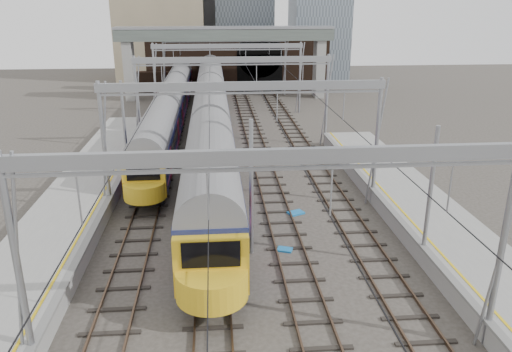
{
  "coord_description": "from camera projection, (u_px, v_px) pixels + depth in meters",
  "views": [
    {
      "loc": [
        -1.73,
        -20.85,
        12.17
      ],
      "look_at": [
        0.67,
        7.05,
        2.4
      ],
      "focal_mm": 35.0,
      "sensor_mm": 36.0,
      "label": 1
    }
  ],
  "objects": [
    {
      "name": "tracks",
      "position": [
        238.0,
        171.0,
        37.87
      ],
      "size": [
        14.4,
        80.0,
        0.22
      ],
      "color": "#4C3828",
      "rests_on": "ground"
    },
    {
      "name": "overhead_line",
      "position": [
        233.0,
        73.0,
        41.81
      ],
      "size": [
        16.8,
        80.0,
        8.0
      ],
      "color": "gray",
      "rests_on": "ground"
    },
    {
      "name": "signal_near_left",
      "position": [
        201.0,
        197.0,
        24.57
      ],
      "size": [
        0.36,
        0.47,
        4.91
      ],
      "rotation": [
        0.0,
        0.0,
        0.06
      ],
      "color": "black",
      "rests_on": "ground"
    },
    {
      "name": "overbridge",
      "position": [
        225.0,
        42.0,
        64.64
      ],
      "size": [
        28.0,
        3.0,
        9.25
      ],
      "color": "gray",
      "rests_on": "ground"
    },
    {
      "name": "platform_left",
      "position": [
        49.0,
        246.0,
        25.11
      ],
      "size": [
        4.32,
        55.0,
        1.12
      ],
      "color": "gray",
      "rests_on": "ground"
    },
    {
      "name": "platform_right",
      "position": [
        477.0,
        269.0,
        22.99
      ],
      "size": [
        4.32,
        47.0,
        1.12
      ],
      "color": "gray",
      "rests_on": "ground"
    },
    {
      "name": "signal_near_centre",
      "position": [
        231.0,
        205.0,
        24.29
      ],
      "size": [
        0.36,
        0.45,
        4.43
      ],
      "rotation": [
        0.0,
        0.0,
        -0.34
      ],
      "color": "black",
      "rests_on": "ground"
    },
    {
      "name": "train_second",
      "position": [
        177.0,
        90.0,
        58.47
      ],
      "size": [
        2.66,
        61.48,
        4.62
      ],
      "color": "black",
      "rests_on": "ground"
    },
    {
      "name": "equip_cover_c",
      "position": [
        285.0,
        249.0,
        25.86
      ],
      "size": [
        0.91,
        0.78,
        0.09
      ],
      "primitive_type": "cube",
      "rotation": [
        0.0,
        0.0,
        -0.36
      ],
      "color": "#176BB1",
      "rests_on": "ground"
    },
    {
      "name": "ground",
      "position": [
        255.0,
        272.0,
        23.76
      ],
      "size": [
        160.0,
        160.0,
        0.0
      ],
      "primitive_type": "plane",
      "color": "#38332D",
      "rests_on": "ground"
    },
    {
      "name": "equip_cover_a",
      "position": [
        296.0,
        213.0,
        30.35
      ],
      "size": [
        1.12,
        0.98,
        0.11
      ],
      "primitive_type": "cube",
      "rotation": [
        0.0,
        0.0,
        0.42
      ],
      "color": "#176BB1",
      "rests_on": "ground"
    },
    {
      "name": "train_main",
      "position": [
        211.0,
        97.0,
        53.13
      ],
      "size": [
        3.1,
        71.65,
        5.24
      ],
      "color": "black",
      "rests_on": "ground"
    },
    {
      "name": "retaining_wall",
      "position": [
        234.0,
        60.0,
        71.3
      ],
      "size": [
        28.0,
        2.75,
        9.0
      ],
      "color": "black",
      "rests_on": "ground"
    },
    {
      "name": "equip_cover_b",
      "position": [
        229.0,
        236.0,
        27.31
      ],
      "size": [
        0.87,
        0.73,
        0.09
      ],
      "primitive_type": "cube",
      "rotation": [
        0.0,
        0.0,
        -0.31
      ],
      "color": "#176BB1",
      "rests_on": "ground"
    }
  ]
}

